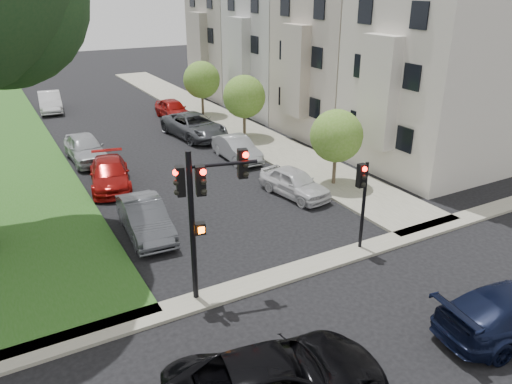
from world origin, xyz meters
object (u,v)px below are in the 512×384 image
car_parked_3 (173,109)px  traffic_signal_main (203,198)px  car_cross_near (278,381)px  car_parked_5 (145,218)px  small_tree_b (244,97)px  car_parked_0 (294,183)px  car_parked_9 (50,102)px  traffic_signal_secondary (362,191)px  car_parked_7 (85,148)px  car_parked_1 (237,149)px  car_parked_2 (194,126)px  small_tree_c (202,80)px  car_parked_6 (110,174)px  small_tree_a (336,136)px

car_parked_3 → traffic_signal_main: bearing=-108.4°
car_cross_near → car_parked_5: size_ratio=1.23×
small_tree_b → car_parked_0: size_ratio=1.05×
traffic_signal_main → car_parked_9: bearing=90.8°
traffic_signal_secondary → car_parked_0: traffic_signal_secondary is taller
car_cross_near → traffic_signal_main: bearing=6.6°
traffic_signal_main → car_cross_near: 5.78m
car_parked_7 → car_parked_1: bearing=-28.9°
car_parked_7 → car_parked_9: (0.11, 13.83, -0.01)m
small_tree_b → car_cross_near: 22.86m
car_parked_2 → traffic_signal_secondary: bearing=-98.5°
car_parked_3 → car_parked_7: (-7.83, -6.79, 0.05)m
traffic_signal_secondary → car_parked_0: (0.82, 5.67, -1.81)m
car_parked_0 → car_parked_3: bearing=80.8°
small_tree_c → car_parked_7: (-10.15, -6.49, -1.99)m
small_tree_b → car_parked_0: small_tree_b is taller
car_cross_near → traffic_signal_secondary: bearing=-42.1°
traffic_signal_main → car_cross_near: traffic_signal_main is taller
small_tree_b → traffic_signal_main: traffic_signal_main is taller
car_parked_2 → car_parked_6: (-7.13, -6.10, -0.10)m
car_parked_1 → car_parked_0: bearing=-89.2°
small_tree_c → traffic_signal_secondary: bearing=-98.4°
car_parked_0 → car_parked_9: size_ratio=0.84×
small_tree_c → car_parked_5: small_tree_c is taller
traffic_signal_main → car_parked_3: 23.85m
car_parked_2 → car_parked_3: (0.48, 5.31, -0.04)m
car_parked_0 → traffic_signal_main: bearing=-150.3°
small_tree_c → traffic_signal_main: (-9.60, -22.23, 0.73)m
car_cross_near → car_parked_5: 10.28m
car_parked_3 → car_parked_9: bearing=137.2°
small_tree_a → car_parked_9: bearing=112.8°
car_parked_2 → car_parked_3: 5.33m
small_tree_c → small_tree_a: bearing=-90.0°
small_tree_b → car_parked_3: size_ratio=0.97×
small_tree_b → car_parked_3: small_tree_b is taller
traffic_signal_main → car_parked_6: (-0.33, 11.13, -2.83)m
car_parked_9 → small_tree_b: bearing=-49.2°
small_tree_b → car_parked_9: small_tree_b is taller
small_tree_a → traffic_signal_main: traffic_signal_main is taller
car_cross_near → car_parked_1: 18.39m
car_cross_near → car_parked_2: (7.19, 22.30, 0.02)m
car_parked_7 → small_tree_b: bearing=-3.2°
car_parked_1 → traffic_signal_secondary: bearing=-93.1°
car_parked_0 → small_tree_b: bearing=67.1°
car_parked_2 → car_parked_9: bearing=113.6°
car_parked_1 → car_parked_9: bearing=114.0°
car_cross_near → car_parked_1: size_ratio=1.32×
car_parked_3 → car_parked_6: car_parked_3 is taller
car_parked_9 → car_parked_7: bearing=-84.9°
car_cross_near → small_tree_a: bearing=-31.7°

